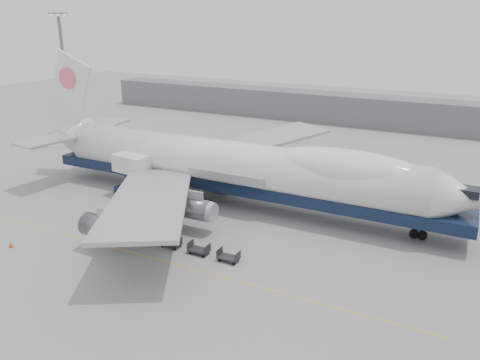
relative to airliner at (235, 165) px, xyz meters
The scene contains 13 objects.
ground 13.27m from the airliner, 93.08° to the right, with size 260.00×260.00×0.00m, color gray.
apron_line 18.87m from the airliner, 92.05° to the right, with size 60.00×0.15×0.01m, color gold.
hangar 59.01m from the airliner, 100.40° to the left, with size 110.00×8.00×7.00m, color slate.
floodlight_mast 45.14m from the airliner, 164.28° to the left, with size 2.40×2.40×25.43m.
airliner is the anchor object (origin of this frame).
catering_truck 15.22m from the airliner, 164.43° to the right, with size 5.94×4.41×6.24m.
traffic_cone 29.16m from the airliner, 125.94° to the right, with size 0.43×0.43×0.63m.
dolly_0 19.59m from the airliner, 128.24° to the right, with size 2.30×1.35×1.30m.
dolly_1 17.62m from the airliner, 118.27° to the right, with size 2.30×1.35×1.30m.
dolly_2 16.28m from the airliner, 106.05° to the right, with size 2.30×1.35×1.30m.
dolly_3 15.72m from the airliner, 92.15° to the right, with size 2.30×1.35×1.30m.
dolly_4 16.02m from the airliner, 78.00° to the right, with size 2.30×1.35×1.30m.
dolly_5 17.14m from the airliner, 65.17° to the right, with size 2.30×1.35×1.30m.
Camera 1 is at (28.63, -42.03, 25.02)m, focal length 35.00 mm.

